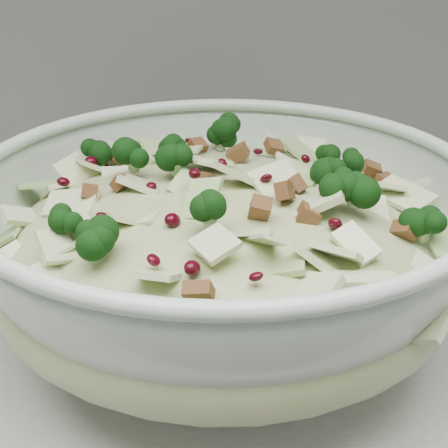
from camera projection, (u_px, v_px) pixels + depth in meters
name	position (u px, v px, depth m)	size (l,w,h in m)	color
mixing_bowl	(224.00, 252.00, 0.50)	(0.43, 0.43, 0.16)	#B6C8B7
salad	(224.00, 223.00, 0.49)	(0.44, 0.44, 0.16)	#AAB87E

